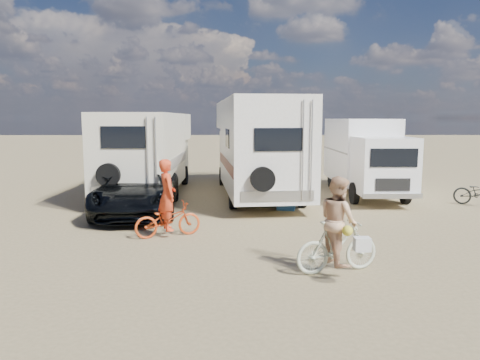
{
  "coord_description": "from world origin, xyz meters",
  "views": [
    {
      "loc": [
        -1.19,
        -10.43,
        3.0
      ],
      "look_at": [
        -1.03,
        1.88,
        1.3
      ],
      "focal_mm": 33.51,
      "sensor_mm": 36.0,
      "label": 1
    }
  ],
  "objects_px": {
    "box_truck": "(366,157)",
    "dark_suv": "(138,190)",
    "rider_woman": "(338,229)",
    "rider_man": "(167,202)",
    "rv_main": "(257,148)",
    "bike_man": "(168,220)",
    "rv_left": "(149,154)",
    "bike_woman": "(337,246)",
    "cooler": "(286,203)",
    "crate": "(297,200)"
  },
  "relations": [
    {
      "from": "dark_suv",
      "to": "rider_man",
      "type": "height_order",
      "value": "rider_man"
    },
    {
      "from": "rv_left",
      "to": "bike_man",
      "type": "xyz_separation_m",
      "value": [
        1.7,
        -6.7,
        -1.15
      ]
    },
    {
      "from": "rv_main",
      "to": "crate",
      "type": "relative_size",
      "value": 17.86
    },
    {
      "from": "rv_main",
      "to": "bike_man",
      "type": "xyz_separation_m",
      "value": [
        -2.57,
        -6.25,
        -1.41
      ]
    },
    {
      "from": "bike_woman",
      "to": "rider_man",
      "type": "xyz_separation_m",
      "value": [
        -3.71,
        2.72,
        0.38
      ]
    },
    {
      "from": "dark_suv",
      "to": "rv_left",
      "type": "bearing_deg",
      "value": 90.1
    },
    {
      "from": "rider_man",
      "to": "rider_woman",
      "type": "height_order",
      "value": "rider_man"
    },
    {
      "from": "dark_suv",
      "to": "cooler",
      "type": "xyz_separation_m",
      "value": [
        4.8,
        0.4,
        -0.49
      ]
    },
    {
      "from": "box_truck",
      "to": "bike_woman",
      "type": "relative_size",
      "value": 3.59
    },
    {
      "from": "box_truck",
      "to": "dark_suv",
      "type": "bearing_deg",
      "value": -158.29
    },
    {
      "from": "rider_man",
      "to": "rider_woman",
      "type": "xyz_separation_m",
      "value": [
        3.71,
        -2.72,
        -0.04
      ]
    },
    {
      "from": "rv_main",
      "to": "bike_woman",
      "type": "xyz_separation_m",
      "value": [
        1.15,
        -8.97,
        -1.33
      ]
    },
    {
      "from": "rv_left",
      "to": "crate",
      "type": "distance_m",
      "value": 6.33
    },
    {
      "from": "rv_left",
      "to": "cooler",
      "type": "distance_m",
      "value": 6.27
    },
    {
      "from": "rv_left",
      "to": "crate",
      "type": "relative_size",
      "value": 16.26
    },
    {
      "from": "rv_main",
      "to": "box_truck",
      "type": "bearing_deg",
      "value": -6.32
    },
    {
      "from": "bike_man",
      "to": "rider_woman",
      "type": "relative_size",
      "value": 0.98
    },
    {
      "from": "rv_main",
      "to": "bike_man",
      "type": "bearing_deg",
      "value": -117.69
    },
    {
      "from": "dark_suv",
      "to": "bike_woman",
      "type": "xyz_separation_m",
      "value": [
        5.1,
        -5.67,
        -0.2
      ]
    },
    {
      "from": "box_truck",
      "to": "crate",
      "type": "height_order",
      "value": "box_truck"
    },
    {
      "from": "rv_main",
      "to": "rider_man",
      "type": "relative_size",
      "value": 4.88
    },
    {
      "from": "box_truck",
      "to": "rider_man",
      "type": "relative_size",
      "value": 3.45
    },
    {
      "from": "bike_man",
      "to": "bike_woman",
      "type": "height_order",
      "value": "bike_woman"
    },
    {
      "from": "bike_man",
      "to": "dark_suv",
      "type": "bearing_deg",
      "value": 3.45
    },
    {
      "from": "cooler",
      "to": "crate",
      "type": "height_order",
      "value": "cooler"
    },
    {
      "from": "box_truck",
      "to": "rider_woman",
      "type": "bearing_deg",
      "value": -109.08
    },
    {
      "from": "bike_woman",
      "to": "crate",
      "type": "bearing_deg",
      "value": -17.56
    },
    {
      "from": "rv_main",
      "to": "dark_suv",
      "type": "height_order",
      "value": "rv_main"
    },
    {
      "from": "bike_woman",
      "to": "rider_man",
      "type": "distance_m",
      "value": 4.62
    },
    {
      "from": "rv_left",
      "to": "rider_woman",
      "type": "xyz_separation_m",
      "value": [
        5.42,
        -9.42,
        -0.73
      ]
    },
    {
      "from": "bike_man",
      "to": "rider_woman",
      "type": "bearing_deg",
      "value": -147.96
    },
    {
      "from": "rv_left",
      "to": "bike_man",
      "type": "distance_m",
      "value": 7.01
    },
    {
      "from": "box_truck",
      "to": "crate",
      "type": "distance_m",
      "value": 3.92
    },
    {
      "from": "rider_woman",
      "to": "dark_suv",
      "type": "bearing_deg",
      "value": 25.55
    },
    {
      "from": "rv_main",
      "to": "rider_man",
      "type": "xyz_separation_m",
      "value": [
        -2.57,
        -6.25,
        -0.94
      ]
    },
    {
      "from": "box_truck",
      "to": "rider_woman",
      "type": "height_order",
      "value": "box_truck"
    },
    {
      "from": "rider_woman",
      "to": "cooler",
      "type": "bearing_deg",
      "value": -13.59
    },
    {
      "from": "rv_main",
      "to": "bike_man",
      "type": "height_order",
      "value": "rv_main"
    },
    {
      "from": "rv_main",
      "to": "rider_man",
      "type": "distance_m",
      "value": 6.83
    },
    {
      "from": "rv_main",
      "to": "cooler",
      "type": "distance_m",
      "value": 3.43
    },
    {
      "from": "rider_man",
      "to": "rv_main",
      "type": "bearing_deg",
      "value": -44.05
    },
    {
      "from": "rv_left",
      "to": "crate",
      "type": "bearing_deg",
      "value": -25.77
    },
    {
      "from": "rv_main",
      "to": "bike_man",
      "type": "distance_m",
      "value": 6.91
    },
    {
      "from": "rv_left",
      "to": "crate",
      "type": "xyz_separation_m",
      "value": [
        5.55,
        -2.71,
        -1.4
      ]
    },
    {
      "from": "bike_woman",
      "to": "rv_left",
      "type": "bearing_deg",
      "value": 13.47
    },
    {
      "from": "box_truck",
      "to": "bike_woman",
      "type": "xyz_separation_m",
      "value": [
        -3.12,
        -8.9,
        -0.97
      ]
    },
    {
      "from": "dark_suv",
      "to": "cooler",
      "type": "bearing_deg",
      "value": 0.08
    },
    {
      "from": "rv_main",
      "to": "rv_left",
      "type": "distance_m",
      "value": 4.3
    },
    {
      "from": "rider_man",
      "to": "bike_man",
      "type": "bearing_deg",
      "value": -21.74
    },
    {
      "from": "dark_suv",
      "to": "bike_woman",
      "type": "distance_m",
      "value": 7.63
    }
  ]
}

